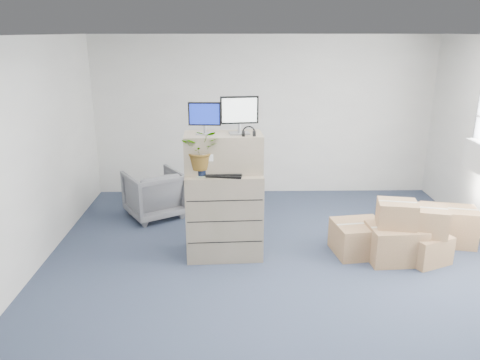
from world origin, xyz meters
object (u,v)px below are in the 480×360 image
Objects in this scene: water_bottle at (230,160)px; filing_cabinet_lower at (224,214)px; potted_plant at (202,154)px; keyboard at (222,175)px; monitor_right at (239,113)px; office_chair at (154,192)px; monitor_left at (205,116)px.

filing_cabinet_lower is at bearing -137.59° from water_bottle.
water_bottle is 0.57× the size of potted_plant.
potted_plant is at bearing -149.11° from water_bottle.
keyboard reaches higher than filing_cabinet_lower.
monitor_right is 2.39m from office_chair.
monitor_right is 0.94× the size of keyboard.
monitor_left is 0.64m from water_bottle.
keyboard is 0.28m from water_bottle.
water_bottle is (0.10, 0.23, 0.13)m from keyboard.
office_chair is (-1.12, 1.51, -0.74)m from keyboard.
water_bottle is at bearing 12.56° from monitor_left.
potted_plant is at bearing -173.77° from keyboard.
office_chair is (-1.14, 1.36, -0.16)m from filing_cabinet_lower.
monitor_right is 0.58× the size of office_chair.
monitor_right is at bearing 19.83° from potted_plant.
keyboard is 0.36m from potted_plant.
monitor_right is at bearing -19.21° from water_bottle.
monitor_right reaches higher than keyboard.
filing_cabinet_lower reaches higher than office_chair.
monitor_left is 0.75m from keyboard.
water_bottle is (0.08, 0.08, 0.71)m from filing_cabinet_lower.
monitor_left reaches higher than keyboard.
water_bottle reaches higher than keyboard.
keyboard is (0.21, -0.18, -0.70)m from monitor_left.
keyboard is 2.02m from office_chair.
potted_plant is 2.00m from office_chair.
water_bottle is at bearing 76.87° from keyboard.
potted_plant is (-0.35, -0.21, 0.12)m from water_bottle.
potted_plant reaches higher than office_chair.
potted_plant is (-0.46, -0.17, -0.48)m from monitor_right.
monitor_right is 0.79m from keyboard.
monitor_left reaches higher than potted_plant.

